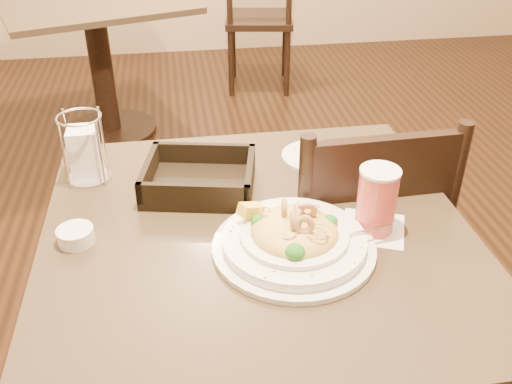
{
  "coord_description": "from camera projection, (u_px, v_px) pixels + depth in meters",
  "views": [
    {
      "loc": [
        -0.15,
        -0.96,
        1.47
      ],
      "look_at": [
        0.0,
        0.02,
        0.84
      ],
      "focal_mm": 40.0,
      "sensor_mm": 36.0,
      "label": 1
    }
  ],
  "objects": [
    {
      "name": "main_table",
      "position": [
        257.0,
        312.0,
        1.33
      ],
      "size": [
        0.9,
        0.9,
        0.76
      ],
      "color": "black",
      "rests_on": "ground"
    },
    {
      "name": "drink_glass",
      "position": [
        377.0,
        201.0,
        1.17
      ],
      "size": [
        0.17,
        0.17,
        0.14
      ],
      "rotation": [
        0.0,
        0.0,
        -0.38
      ],
      "color": "white",
      "rests_on": "main_table"
    },
    {
      "name": "bread_basket",
      "position": [
        200.0,
        180.0,
        1.33
      ],
      "size": [
        0.29,
        0.25,
        0.07
      ],
      "rotation": [
        0.0,
        0.0,
        -0.2
      ],
      "color": "black",
      "rests_on": "main_table"
    },
    {
      "name": "pasta_bowl",
      "position": [
        294.0,
        238.0,
        1.13
      ],
      "size": [
        0.36,
        0.33,
        0.11
      ],
      "rotation": [
        0.0,
        0.0,
        -0.02
      ],
      "color": "white",
      "rests_on": "main_table"
    },
    {
      "name": "dining_chair_far",
      "position": [
        259.0,
        14.0,
        3.61
      ],
      "size": [
        0.48,
        0.48,
        0.93
      ],
      "rotation": [
        0.0,
        0.0,
        2.99
      ],
      "color": "black",
      "rests_on": "ground"
    },
    {
      "name": "dining_chair_near",
      "position": [
        352.0,
        251.0,
        1.56
      ],
      "size": [
        0.43,
        0.43,
        0.93
      ],
      "rotation": [
        0.0,
        0.0,
        3.17
      ],
      "color": "black",
      "rests_on": "ground"
    },
    {
      "name": "background_table",
      "position": [
        98.0,
        44.0,
        3.03
      ],
      "size": [
        1.14,
        1.14,
        0.76
      ],
      "rotation": [
        0.0,
        0.0,
        0.32
      ],
      "color": "black",
      "rests_on": "ground"
    },
    {
      "name": "butter_ramekin",
      "position": [
        76.0,
        236.0,
        1.16
      ],
      "size": [
        0.09,
        0.09,
        0.03
      ],
      "primitive_type": "cylinder",
      "rotation": [
        0.0,
        0.0,
        0.23
      ],
      "color": "white",
      "rests_on": "main_table"
    },
    {
      "name": "napkin_caddy",
      "position": [
        85.0,
        152.0,
        1.35
      ],
      "size": [
        0.1,
        0.1,
        0.17
      ],
      "rotation": [
        0.0,
        0.0,
        0.22
      ],
      "color": "silver",
      "rests_on": "main_table"
    },
    {
      "name": "side_plate",
      "position": [
        315.0,
        157.0,
        1.46
      ],
      "size": [
        0.2,
        0.2,
        0.01
      ],
      "primitive_type": "cylinder",
      "rotation": [
        0.0,
        0.0,
        -0.2
      ],
      "color": "white",
      "rests_on": "main_table"
    }
  ]
}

